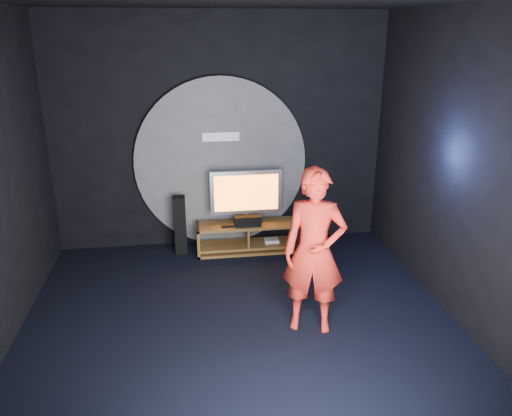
{
  "coord_description": "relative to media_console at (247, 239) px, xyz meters",
  "views": [
    {
      "loc": [
        -0.55,
        -4.94,
        3.2
      ],
      "look_at": [
        0.33,
        1.05,
        1.05
      ],
      "focal_mm": 35.0,
      "sensor_mm": 36.0,
      "label": 1
    }
  ],
  "objects": [
    {
      "name": "remote",
      "position": [
        -0.31,
        -0.12,
        0.27
      ],
      "size": [
        0.18,
        0.05,
        0.02
      ],
      "primitive_type": "cube",
      "color": "black",
      "rests_on": "media_console"
    },
    {
      "name": "media_console",
      "position": [
        0.0,
        0.0,
        0.0
      ],
      "size": [
        1.53,
        0.45,
        0.45
      ],
      "color": "olive",
      "rests_on": "ground"
    },
    {
      "name": "wall_disc_panel",
      "position": [
        -0.35,
        0.39,
        1.11
      ],
      "size": [
        2.6,
        0.11,
        2.6
      ],
      "color": "#515156",
      "rests_on": "ground"
    },
    {
      "name": "player",
      "position": [
        0.45,
        -2.18,
        0.74
      ],
      "size": [
        0.78,
        0.62,
        1.87
      ],
      "primitive_type": "imported",
      "rotation": [
        0.0,
        0.0,
        -0.28
      ],
      "color": "red",
      "rests_on": "ground"
    },
    {
      "name": "center_speaker",
      "position": [
        -0.01,
        -0.09,
        0.33
      ],
      "size": [
        0.4,
        0.15,
        0.15
      ],
      "primitive_type": "cube",
      "color": "black",
      "rests_on": "media_console"
    },
    {
      "name": "front_wall",
      "position": [
        -0.35,
        -4.55,
        1.56
      ],
      "size": [
        5.0,
        0.04,
        3.5
      ],
      "primitive_type": "cube",
      "color": "black",
      "rests_on": "ground"
    },
    {
      "name": "tower_speaker_right",
      "position": [
        0.77,
        -0.38,
        0.25
      ],
      "size": [
        0.18,
        0.2,
        0.89
      ],
      "primitive_type": "cube",
      "color": "black",
      "rests_on": "ground"
    },
    {
      "name": "back_wall",
      "position": [
        -0.35,
        0.45,
        1.56
      ],
      "size": [
        5.0,
        0.04,
        3.5
      ],
      "primitive_type": "cube",
      "color": "black",
      "rests_on": "ground"
    },
    {
      "name": "floor",
      "position": [
        -0.35,
        -2.05,
        -0.19
      ],
      "size": [
        5.0,
        5.0,
        0.0
      ],
      "primitive_type": "plane",
      "color": "black",
      "rests_on": "ground"
    },
    {
      "name": "subwoofer",
      "position": [
        0.84,
        -0.47,
        -0.02
      ],
      "size": [
        0.33,
        0.33,
        0.36
      ],
      "primitive_type": "cube",
      "color": "black",
      "rests_on": "ground"
    },
    {
      "name": "right_wall",
      "position": [
        2.15,
        -2.05,
        1.56
      ],
      "size": [
        0.04,
        5.0,
        3.5
      ],
      "primitive_type": "cube",
      "color": "black",
      "rests_on": "ground"
    },
    {
      "name": "tv",
      "position": [
        -0.01,
        0.07,
        0.7
      ],
      "size": [
        1.08,
        0.22,
        0.81
      ],
      "color": "#A8A9B0",
      "rests_on": "media_console"
    },
    {
      "name": "tower_speaker_left",
      "position": [
        -1.01,
        0.09,
        0.25
      ],
      "size": [
        0.18,
        0.2,
        0.89
      ],
      "primitive_type": "cube",
      "color": "black",
      "rests_on": "ground"
    }
  ]
}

